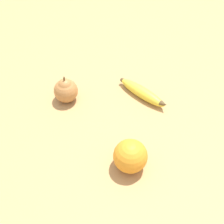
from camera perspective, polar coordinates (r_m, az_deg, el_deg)
The scene contains 4 objects.
ground_plane at distance 0.92m, azimuth -3.32°, elevation -1.58°, with size 3.00×3.00×0.00m, color tan.
banana at distance 0.98m, azimuth 5.65°, elevation 3.54°, with size 0.06×0.19×0.04m.
orange at distance 0.79m, azimuth 3.38°, elevation -8.05°, with size 0.09×0.09×0.09m.
pear at distance 0.96m, azimuth -8.46°, elevation 4.03°, with size 0.07×0.07×0.09m.
Camera 1 is at (-0.33, -0.50, 0.70)m, focal length 50.00 mm.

